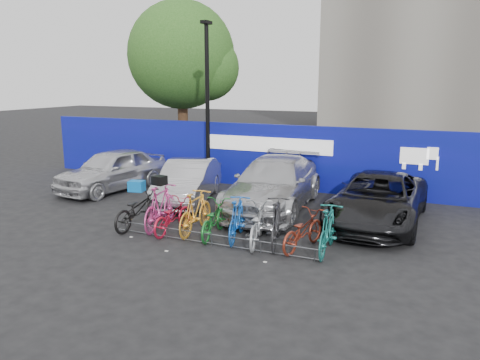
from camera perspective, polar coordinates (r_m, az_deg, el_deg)
The scene contains 21 objects.
ground at distance 12.20m, azimuth -2.18°, elevation -7.07°, with size 100.00×100.00×0.00m, color black.
hoarding at distance 17.34m, azimuth 6.48°, elevation 2.72°, with size 22.00×0.18×2.40m.
tree at distance 23.62m, azimuth -6.60°, elevation 14.58°, with size 5.40×5.20×7.80m.
lamppost at distance 17.80m, azimuth -4.00°, elevation 9.70°, with size 0.25×0.50×6.11m.
bike_rack at distance 11.64m, azimuth -3.48°, elevation -7.19°, with size 5.60×0.03×0.30m.
car_0 at distance 17.90m, azimuth -15.29°, elevation 1.23°, with size 1.81×4.49×1.53m, color silver.
car_1 at distance 15.67m, azimuth -6.35°, elevation -0.17°, with size 1.47×4.22×1.39m, color #9E9DA2.
car_2 at distance 14.75m, azimuth 4.16°, elevation -0.49°, with size 2.24×5.51×1.60m, color #B1B2B6.
car_3 at distance 13.75m, azimuth 16.48°, elevation -2.29°, with size 2.34×5.08×1.41m, color black.
bike_0 at distance 13.19m, azimuth -12.35°, elevation -3.52°, with size 0.68×1.96×1.03m, color black.
bike_1 at distance 13.00m, azimuth -9.68°, elevation -3.21°, with size 0.57×2.03×1.22m, color #C73A85.
bike_2 at distance 12.62m, azimuth -8.24°, elevation -4.37°, with size 0.60×1.72×0.91m, color #B21431.
bike_3 at distance 12.48m, azimuth -5.43°, elevation -3.93°, with size 0.54×1.90×1.14m, color #F4A22B.
bike_4 at distance 12.17m, azimuth -3.30°, elevation -4.80°, with size 0.62×1.79×0.94m, color #166923.
bike_5 at distance 11.90m, azimuth -0.35°, elevation -4.77°, with size 0.52×1.82×1.10m, color blue.
bike_6 at distance 11.63m, azimuth 2.00°, elevation -5.44°, with size 0.66×1.91×1.00m, color #A2A5A9.
bike_7 at distance 11.55m, azimuth 4.49°, elevation -5.16°, with size 0.55×1.94×1.16m, color #28282B.
bike_8 at distance 11.37m, azimuth 7.65°, elevation -6.12°, with size 0.62×1.77×0.93m, color maroon.
bike_9 at distance 11.17m, azimuth 10.65°, elevation -6.01°, with size 0.53×1.89×1.14m, color #186E67.
cargo_crate at distance 13.03m, azimuth -12.48°, elevation -0.73°, with size 0.40×0.31×0.29m, color #075DAD.
cargo_topcase at distance 12.83m, azimuth -9.80°, elevation -0.04°, with size 0.34×0.30×0.25m, color black.
Camera 1 is at (5.05, -10.36, 3.99)m, focal length 35.00 mm.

